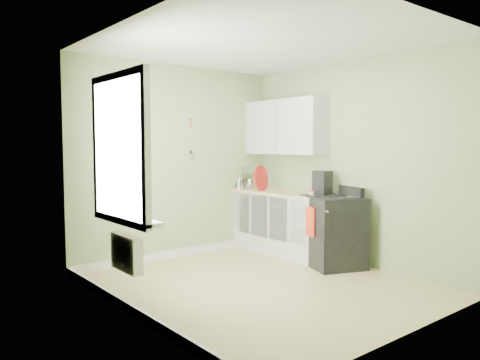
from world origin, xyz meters
TOP-DOWN VIEW (x-y plane):
  - floor at (0.00, 0.00)m, footprint 3.20×3.60m
  - ceiling at (0.00, 0.00)m, footprint 3.20×3.60m
  - wall_back at (0.00, 1.81)m, footprint 3.20×0.02m
  - wall_left at (-1.61, 0.00)m, footprint 0.02×3.60m
  - wall_right at (1.61, 0.00)m, footprint 0.02×3.60m
  - base_cabinets at (1.30, 1.00)m, footprint 0.60×1.60m
  - countertop at (1.29, 1.00)m, footprint 0.64×1.60m
  - upper_cabinets at (1.43, 1.10)m, footprint 0.35×1.40m
  - window at (-1.58, 0.30)m, footprint 0.06×1.14m
  - window_sill at (-1.51, 0.30)m, footprint 0.18×1.14m
  - radiator at (-1.54, 0.25)m, footprint 0.12×0.50m
  - wall_utensils at (0.20, 1.78)m, footprint 0.02×0.14m
  - stove at (1.28, 0.05)m, footprint 0.91×0.93m
  - stand_mixer at (1.23, 1.74)m, footprint 0.18×0.31m
  - kettle at (1.05, 1.72)m, footprint 0.19×0.11m
  - coffee_maker at (1.34, 0.30)m, footprint 0.20×0.22m
  - red_tray at (1.05, 1.22)m, footprint 0.38×0.17m
  - jar at (1.13, 0.30)m, footprint 0.07×0.07m
  - plant_a at (-1.50, 0.07)m, footprint 0.16×0.13m
  - plant_b at (-1.50, 0.21)m, footprint 0.16×0.18m
  - plant_c at (-1.50, 0.69)m, footprint 0.24×0.24m

SIDE VIEW (x-z plane):
  - floor at x=0.00m, z-range -0.02..0.00m
  - base_cabinets at x=1.30m, z-range 0.00..0.87m
  - stove at x=1.28m, z-range -0.05..0.99m
  - radiator at x=-1.54m, z-range 0.38..0.73m
  - window_sill at x=-1.51m, z-range 0.86..0.90m
  - countertop at x=1.29m, z-range 0.87..0.91m
  - jar at x=1.13m, z-range 0.91..0.99m
  - kettle at x=1.05m, z-range 0.91..1.10m
  - plant_b at x=-1.50m, z-range 0.90..1.17m
  - plant_a at x=-1.50m, z-range 0.90..1.17m
  - plant_c at x=-1.50m, z-range 0.90..1.22m
  - stand_mixer at x=1.23m, z-range 0.88..1.24m
  - coffee_maker at x=1.34m, z-range 0.90..1.23m
  - red_tray at x=1.05m, z-range 0.91..1.29m
  - wall_back at x=0.00m, z-range 0.00..2.70m
  - wall_left at x=-1.61m, z-range 0.00..2.70m
  - wall_right at x=1.61m, z-range 0.00..2.70m
  - window at x=-1.58m, z-range 0.83..2.27m
  - wall_utensils at x=0.20m, z-range 1.27..1.85m
  - upper_cabinets at x=1.43m, z-range 1.45..2.25m
  - ceiling at x=0.00m, z-range 2.70..2.72m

